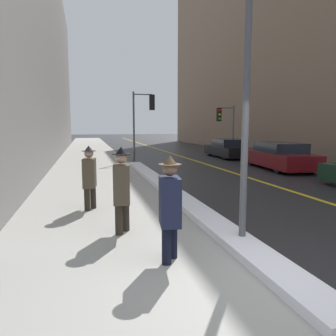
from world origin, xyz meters
name	(u,v)px	position (x,y,z in m)	size (l,w,h in m)	color
ground_plane	(271,283)	(0.00, 0.00, 0.00)	(160.00, 160.00, 0.00)	#232326
sidewalk_slab	(92,163)	(-2.00, 15.00, 0.01)	(4.00, 80.00, 0.01)	#9E9B93
road_centre_stripe	(194,160)	(4.00, 15.00, 0.00)	(0.16, 80.00, 0.00)	gold
snow_bank_curb	(169,189)	(0.18, 6.21, 0.08)	(0.59, 14.90, 0.15)	white
building_facade_left	(8,53)	(-7.00, 20.00, 6.71)	(6.00, 36.00, 13.43)	slate
building_facade_right	(271,28)	(13.00, 22.00, 10.19)	(6.00, 36.00, 20.38)	#846B56
lamp_post	(247,75)	(0.29, 1.41, 2.90)	(0.28, 0.28, 4.83)	#515156
traffic_light_near	(145,111)	(1.12, 15.68, 2.93)	(1.31, 0.32, 4.05)	#515156
traffic_light_far	(224,120)	(6.90, 17.28, 2.47)	(1.31, 0.32, 3.43)	#515156
pedestrian_in_glasses	(170,205)	(-1.13, 1.00, 0.89)	(0.36, 0.54, 1.63)	black
pedestrian_in_fedora	(122,187)	(-1.68, 2.52, 0.92)	(0.37, 0.55, 1.68)	#2A241B
pedestrian_with_shoulder_bag	(90,175)	(-2.26, 4.51, 0.87)	(0.35, 0.72, 1.59)	#2A241B
parked_car_maroon	(279,156)	(6.72, 10.33, 0.61)	(2.22, 5.03, 1.28)	#600F14
parked_car_black	(228,149)	(6.84, 16.38, 0.58)	(2.01, 4.72, 1.23)	black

